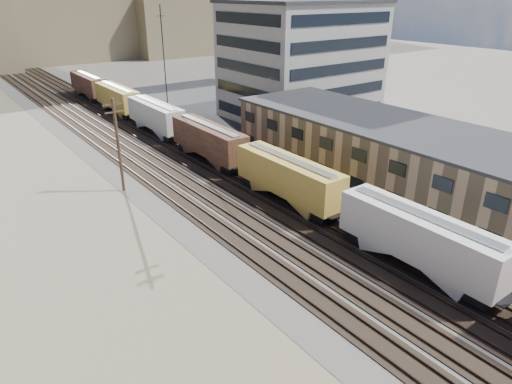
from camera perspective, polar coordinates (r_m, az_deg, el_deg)
ballast_bed at (r=60.95m, az=-11.54°, el=4.52°), size 18.00×200.00×0.06m
dirt_yard at (r=47.02m, az=-28.30°, el=-4.01°), size 24.00×180.00×0.03m
asphalt_lot at (r=62.46m, az=13.43°, el=4.81°), size 26.00×120.00×0.04m
rail_tracks at (r=60.71m, az=-12.01°, el=4.49°), size 11.40×200.00×0.24m
freight_train at (r=51.09m, az=-1.48°, el=4.50°), size 3.00×119.74×4.46m
warehouse at (r=50.26m, az=17.16°, el=4.12°), size 12.40×40.40×7.25m
office_tower at (r=78.09m, az=5.60°, el=16.06°), size 22.60×18.60×18.45m
utility_pole_north at (r=49.25m, az=-16.85°, el=5.79°), size 2.20×0.32×10.00m
radio_mast at (r=70.09m, az=-11.32°, el=14.73°), size 1.20×0.16×18.00m
parked_car_blue at (r=69.03m, az=13.81°, el=7.21°), size 5.10×5.69×1.47m
parked_car_far at (r=76.94m, az=5.73°, el=9.56°), size 3.24×5.38×1.71m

